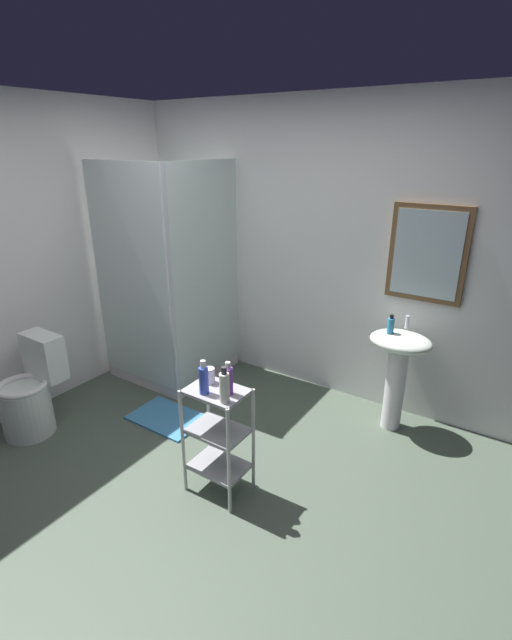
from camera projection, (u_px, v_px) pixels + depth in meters
The scene contains 13 objects.
ground_plane at pixel (183, 499), 2.91m from camera, with size 4.20×4.20×0.02m, color #495648.
wall_back at pixel (321, 252), 3.88m from camera, with size 4.20×0.14×2.50m.
shower_stall at pixel (173, 331), 4.28m from camera, with size 0.92×0.92×2.00m.
pedestal_sink at pixel (398, 361), 3.44m from camera, with size 0.46×0.37×0.81m.
sink_faucet at pixel (407, 322), 3.43m from camera, with size 0.03×0.03×0.10m, color silver.
toilet at pixel (31, 394), 3.50m from camera, with size 0.37×0.49×0.76m.
storage_cart at pixel (218, 432), 2.83m from camera, with size 0.38×0.28×0.74m.
hand_soap_bottle at pixel (391, 325), 3.34m from camera, with size 0.05×0.05×0.14m.
conditioner_bottle_purple at pixel (228, 380), 2.65m from camera, with size 0.06×0.06×0.21m.
lotion_bottle_white at pixel (224, 387), 2.56m from camera, with size 0.06×0.06×0.22m.
shampoo_bottle_blue at pixel (204, 379), 2.65m from camera, with size 0.06×0.06×0.21m.
rinse_cup at pixel (209, 375), 2.79m from camera, with size 0.07×0.07×0.10m, color silver.
bath_mat at pixel (167, 418), 3.74m from camera, with size 0.60×0.40×0.02m, color teal.
Camera 1 is at (1.65, -1.65, 2.13)m, focal length 25.44 mm.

